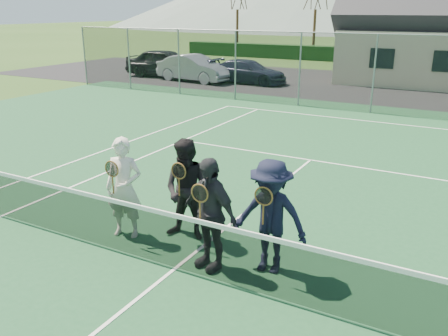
# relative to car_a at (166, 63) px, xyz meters

# --- Properties ---
(ground) EXTENTS (220.00, 220.00, 0.00)m
(ground) POSITION_rel_car_a_xyz_m (13.09, 1.85, -0.83)
(ground) COLOR #2C4B1B
(ground) RESTS_ON ground
(court_surface) EXTENTS (30.00, 30.00, 0.02)m
(court_surface) POSITION_rel_car_a_xyz_m (13.09, -18.15, -0.82)
(court_surface) COLOR #1C4C2B
(court_surface) RESTS_ON ground
(tarmac_carpark) EXTENTS (40.00, 12.00, 0.01)m
(tarmac_carpark) POSITION_rel_car_a_xyz_m (9.09, 1.85, -0.82)
(tarmac_carpark) COLOR black
(tarmac_carpark) RESTS_ON ground
(hedge_row) EXTENTS (40.00, 1.20, 1.10)m
(hedge_row) POSITION_rel_car_a_xyz_m (13.09, 13.85, -0.28)
(hedge_row) COLOR black
(hedge_row) RESTS_ON ground
(car_a) EXTENTS (5.04, 2.52, 1.65)m
(car_a) POSITION_rel_car_a_xyz_m (0.00, 0.00, 0.00)
(car_a) COLOR black
(car_a) RESTS_ON ground
(car_b) EXTENTS (4.61, 2.08, 1.47)m
(car_b) POSITION_rel_car_a_xyz_m (2.48, -0.77, -0.09)
(car_b) COLOR #9A9DA2
(car_b) RESTS_ON ground
(car_c) EXTENTS (4.38, 1.84, 1.26)m
(car_c) POSITION_rel_car_a_xyz_m (5.42, 0.05, -0.19)
(car_c) COLOR black
(car_c) RESTS_ON ground
(court_markings) EXTENTS (11.03, 23.83, 0.01)m
(court_markings) POSITION_rel_car_a_xyz_m (13.09, -18.15, -0.80)
(court_markings) COLOR white
(court_markings) RESTS_ON court_surface
(tennis_net) EXTENTS (11.68, 0.08, 1.10)m
(tennis_net) POSITION_rel_car_a_xyz_m (13.09, -18.15, -0.29)
(tennis_net) COLOR slate
(tennis_net) RESTS_ON ground
(perimeter_fence) EXTENTS (30.07, 0.07, 3.02)m
(perimeter_fence) POSITION_rel_car_a_xyz_m (13.09, -4.65, 0.70)
(perimeter_fence) COLOR slate
(perimeter_fence) RESTS_ON ground
(player_a) EXTENTS (0.75, 0.61, 1.80)m
(player_a) POSITION_rel_car_a_xyz_m (11.66, -17.59, 0.10)
(player_a) COLOR white
(player_a) RESTS_ON court_surface
(player_b) EXTENTS (0.97, 0.81, 1.80)m
(player_b) POSITION_rel_car_a_xyz_m (12.69, -17.13, 0.10)
(player_b) COLOR black
(player_b) RESTS_ON court_surface
(player_c) EXTENTS (1.13, 0.70, 1.80)m
(player_c) POSITION_rel_car_a_xyz_m (13.52, -17.81, 0.10)
(player_c) COLOR #27272C
(player_c) RESTS_ON court_surface
(player_d) EXTENTS (1.20, 0.74, 1.80)m
(player_d) POSITION_rel_car_a_xyz_m (14.38, -17.47, 0.10)
(player_d) COLOR black
(player_d) RESTS_ON court_surface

